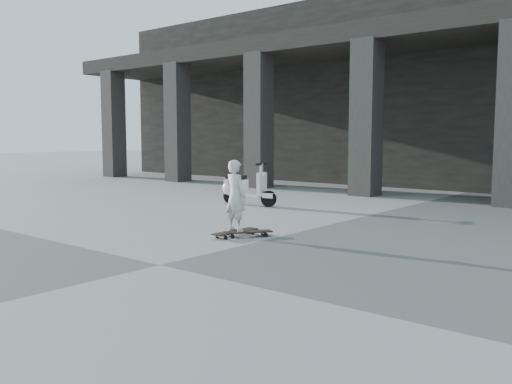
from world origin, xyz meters
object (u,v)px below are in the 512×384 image
Objects in this scene: child at (235,196)px; scooter at (240,188)px; longboard at (235,232)px; skateboard_spare at (248,232)px.

child is 0.80× the size of scooter.
scooter is (-2.53, 3.03, -0.25)m from child.
skateboard_spare is at bearing -57.84° from longboard.
longboard is at bearing -58.75° from child.
longboard is 0.62× the size of scooter.
child reaches higher than scooter.
skateboard_spare is (0.17, 0.10, 0.00)m from longboard.
skateboard_spare is 0.60m from child.
skateboard_spare is at bearing -54.53° from scooter.
scooter is at bearing 42.95° from longboard.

